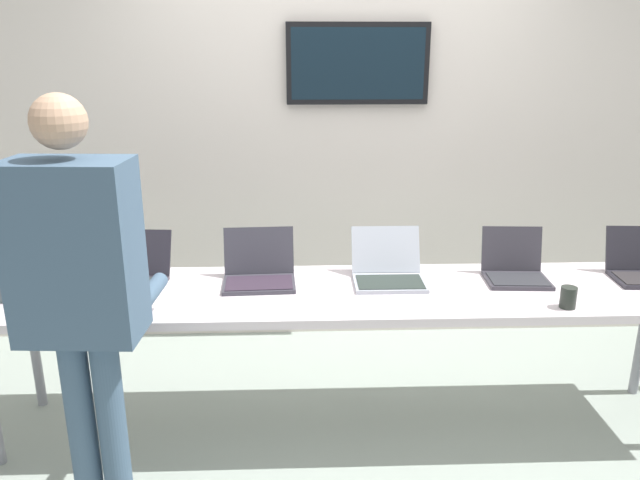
{
  "coord_description": "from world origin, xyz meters",
  "views": [
    {
      "loc": [
        -0.24,
        -2.75,
        1.87
      ],
      "look_at": [
        -0.14,
        -0.02,
        1.02
      ],
      "focal_mm": 34.3,
      "sensor_mm": 36.0,
      "label": 1
    }
  ],
  "objects_px": {
    "equipment_box": "(34,249)",
    "laptop_station_1": "(259,271)",
    "laptop_station_2": "(388,270)",
    "laptop_station_3": "(515,268)",
    "person": "(80,282)",
    "coffee_mug": "(568,297)",
    "laptop_station_0": "(134,272)",
    "workbench": "(348,298)"
  },
  "relations": [
    {
      "from": "coffee_mug",
      "to": "equipment_box",
      "type": "bearing_deg",
      "value": 172.31
    },
    {
      "from": "laptop_station_0",
      "to": "laptop_station_3",
      "type": "bearing_deg",
      "value": -0.41
    },
    {
      "from": "laptop_station_1",
      "to": "laptop_station_2",
      "type": "bearing_deg",
      "value": -0.08
    },
    {
      "from": "equipment_box",
      "to": "laptop_station_3",
      "type": "xyz_separation_m",
      "value": [
        2.37,
        0.03,
        -0.14
      ]
    },
    {
      "from": "laptop_station_1",
      "to": "coffee_mug",
      "type": "bearing_deg",
      "value": -14.69
    },
    {
      "from": "laptop_station_0",
      "to": "laptop_station_1",
      "type": "height_order",
      "value": "laptop_station_1"
    },
    {
      "from": "laptop_station_1",
      "to": "laptop_station_2",
      "type": "relative_size",
      "value": 1.02
    },
    {
      "from": "laptop_station_3",
      "to": "laptop_station_0",
      "type": "bearing_deg",
      "value": 179.59
    },
    {
      "from": "equipment_box",
      "to": "laptop_station_2",
      "type": "relative_size",
      "value": 1.11
    },
    {
      "from": "laptop_station_0",
      "to": "laptop_station_1",
      "type": "bearing_deg",
      "value": -1.21
    },
    {
      "from": "laptop_station_0",
      "to": "laptop_station_1",
      "type": "relative_size",
      "value": 0.97
    },
    {
      "from": "laptop_station_1",
      "to": "laptop_station_2",
      "type": "xyz_separation_m",
      "value": [
        0.65,
        -0.0,
        -0.0
      ]
    },
    {
      "from": "laptop_station_1",
      "to": "laptop_station_3",
      "type": "height_order",
      "value": "laptop_station_1"
    },
    {
      "from": "workbench",
      "to": "laptop_station_0",
      "type": "height_order",
      "value": "laptop_station_0"
    },
    {
      "from": "laptop_station_2",
      "to": "laptop_station_3",
      "type": "height_order",
      "value": "laptop_station_3"
    },
    {
      "from": "laptop_station_0",
      "to": "laptop_station_1",
      "type": "distance_m",
      "value": 0.62
    },
    {
      "from": "laptop_station_1",
      "to": "person",
      "type": "distance_m",
      "value": 0.99
    },
    {
      "from": "coffee_mug",
      "to": "laptop_station_0",
      "type": "bearing_deg",
      "value": 169.32
    },
    {
      "from": "laptop_station_3",
      "to": "workbench",
      "type": "bearing_deg",
      "value": -172.06
    },
    {
      "from": "equipment_box",
      "to": "laptop_station_2",
      "type": "bearing_deg",
      "value": 1.12
    },
    {
      "from": "workbench",
      "to": "equipment_box",
      "type": "bearing_deg",
      "value": 176.75
    },
    {
      "from": "person",
      "to": "coffee_mug",
      "type": "bearing_deg",
      "value": 10.41
    },
    {
      "from": "laptop_station_2",
      "to": "coffee_mug",
      "type": "height_order",
      "value": "laptop_station_2"
    },
    {
      "from": "laptop_station_3",
      "to": "coffee_mug",
      "type": "xyz_separation_m",
      "value": [
        0.12,
        -0.37,
        -0.01
      ]
    },
    {
      "from": "person",
      "to": "coffee_mug",
      "type": "xyz_separation_m",
      "value": [
        2.02,
        0.37,
        -0.25
      ]
    },
    {
      "from": "laptop_station_1",
      "to": "equipment_box",
      "type": "bearing_deg",
      "value": -178.16
    },
    {
      "from": "equipment_box",
      "to": "laptop_station_1",
      "type": "xyz_separation_m",
      "value": [
        1.07,
        0.03,
        -0.14
      ]
    },
    {
      "from": "laptop_station_0",
      "to": "laptop_station_3",
      "type": "height_order",
      "value": "laptop_station_3"
    },
    {
      "from": "equipment_box",
      "to": "laptop_station_3",
      "type": "relative_size",
      "value": 1.24
    },
    {
      "from": "workbench",
      "to": "laptop_station_2",
      "type": "height_order",
      "value": "laptop_station_2"
    },
    {
      "from": "laptop_station_2",
      "to": "laptop_station_0",
      "type": "bearing_deg",
      "value": 179.37
    },
    {
      "from": "workbench",
      "to": "laptop_station_3",
      "type": "xyz_separation_m",
      "value": [
        0.86,
        0.12,
        0.1
      ]
    },
    {
      "from": "laptop_station_1",
      "to": "laptop_station_3",
      "type": "relative_size",
      "value": 1.14
    },
    {
      "from": "workbench",
      "to": "laptop_station_2",
      "type": "bearing_deg",
      "value": 29.61
    },
    {
      "from": "equipment_box",
      "to": "coffee_mug",
      "type": "xyz_separation_m",
      "value": [
        2.49,
        -0.34,
        -0.15
      ]
    },
    {
      "from": "laptop_station_2",
      "to": "person",
      "type": "height_order",
      "value": "person"
    },
    {
      "from": "equipment_box",
      "to": "laptop_station_0",
      "type": "xyz_separation_m",
      "value": [
        0.45,
        0.05,
        -0.14
      ]
    },
    {
      "from": "laptop_station_2",
      "to": "coffee_mug",
      "type": "relative_size",
      "value": 3.64
    },
    {
      "from": "laptop_station_1",
      "to": "person",
      "type": "bearing_deg",
      "value": -129.4
    },
    {
      "from": "equipment_box",
      "to": "laptop_station_2",
      "type": "xyz_separation_m",
      "value": [
        1.72,
        0.03,
        -0.14
      ]
    },
    {
      "from": "laptop_station_0",
      "to": "laptop_station_3",
      "type": "xyz_separation_m",
      "value": [
        1.92,
        -0.01,
        0.0
      ]
    },
    {
      "from": "equipment_box",
      "to": "laptop_station_1",
      "type": "height_order",
      "value": "equipment_box"
    }
  ]
}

